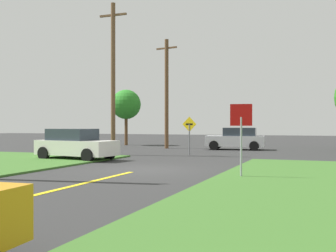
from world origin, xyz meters
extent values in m
plane|color=#2E2E2E|center=(0.00, 0.00, 0.00)|extent=(120.00, 120.00, 0.00)
cylinder|color=#9EA0A8|center=(4.32, -1.38, 1.04)|extent=(0.07, 0.07, 2.09)
cube|color=red|center=(4.32, -1.38, 2.16)|extent=(0.74, 0.14, 0.74)
cube|color=silver|center=(0.68, 15.01, 0.64)|extent=(4.39, 2.37, 0.76)
cube|color=#2D3842|center=(1.03, 15.04, 1.32)|extent=(2.48, 1.94, 0.60)
cylinder|color=black|center=(-0.64, 13.91, 0.34)|extent=(0.70, 0.29, 0.68)
cylinder|color=black|center=(-0.85, 15.79, 0.34)|extent=(0.70, 0.29, 0.68)
cylinder|color=black|center=(2.20, 14.22, 0.34)|extent=(0.70, 0.29, 0.68)
cylinder|color=black|center=(2.00, 16.10, 0.34)|extent=(0.70, 0.29, 0.68)
cube|color=white|center=(-5.15, 3.07, 0.64)|extent=(4.52, 2.35, 0.76)
cube|color=#2D3842|center=(-5.44, 3.11, 1.32)|extent=(2.57, 1.86, 0.60)
cylinder|color=black|center=(-3.57, 3.71, 0.34)|extent=(0.70, 0.32, 0.68)
cylinder|color=black|center=(-3.82, 2.01, 0.34)|extent=(0.70, 0.32, 0.68)
cylinder|color=black|center=(-6.48, 4.13, 0.34)|extent=(0.70, 0.32, 0.68)
cylinder|color=black|center=(-6.72, 2.44, 0.34)|extent=(0.70, 0.32, 0.68)
cylinder|color=brown|center=(-5.09, 6.95, 4.61)|extent=(0.27, 0.27, 9.21)
cube|color=brown|center=(-5.09, 6.95, 8.48)|extent=(1.80, 0.14, 0.12)
cylinder|color=brown|center=(-4.62, 14.72, 4.23)|extent=(0.30, 0.30, 8.46)
cube|color=brown|center=(-4.62, 14.72, 7.79)|extent=(1.79, 0.42, 0.12)
cylinder|color=slate|center=(-0.68, 8.30, 0.93)|extent=(0.08, 0.08, 1.86)
cube|color=yellow|center=(-0.68, 8.30, 1.86)|extent=(0.90, 0.13, 0.91)
cube|color=black|center=(-0.68, 8.30, 1.86)|extent=(0.45, 0.09, 0.10)
cylinder|color=brown|center=(-9.94, 18.36, 1.31)|extent=(0.28, 0.28, 2.62)
sphere|color=#2A8024|center=(-9.94, 18.36, 3.68)|extent=(2.67, 2.67, 2.67)
camera|label=1|loc=(7.06, -15.51, 1.82)|focal=44.72mm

